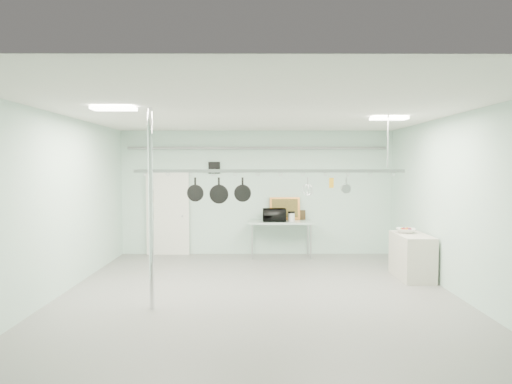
{
  "coord_description": "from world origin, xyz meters",
  "views": [
    {
      "loc": [
        -0.06,
        -7.79,
        2.28
      ],
      "look_at": [
        -0.03,
        1.0,
        1.79
      ],
      "focal_mm": 32.0,
      "sensor_mm": 36.0,
      "label": 1
    }
  ],
  "objects_px": {
    "fruit_bowl": "(406,231)",
    "skillet_mid": "(219,191)",
    "prep_table": "(281,224)",
    "side_cabinet": "(412,256)",
    "coffee_canister": "(291,217)",
    "skillet_right": "(243,189)",
    "skillet_left": "(195,189)",
    "pot_rack": "(269,169)",
    "microwave": "(274,215)",
    "chrome_pole": "(151,209)"
  },
  "relations": [
    {
      "from": "coffee_canister",
      "to": "fruit_bowl",
      "type": "xyz_separation_m",
      "value": [
        2.22,
        -1.94,
        -0.06
      ]
    },
    {
      "from": "pot_rack",
      "to": "skillet_right",
      "type": "height_order",
      "value": "pot_rack"
    },
    {
      "from": "prep_table",
      "to": "pot_rack",
      "type": "distance_m",
      "value": 3.61
    },
    {
      "from": "skillet_right",
      "to": "prep_table",
      "type": "bearing_deg",
      "value": 84.67
    },
    {
      "from": "side_cabinet",
      "to": "skillet_left",
      "type": "distance_m",
      "value": 4.63
    },
    {
      "from": "prep_table",
      "to": "fruit_bowl",
      "type": "xyz_separation_m",
      "value": [
        2.48,
        -2.0,
        0.12
      ]
    },
    {
      "from": "coffee_canister",
      "to": "skillet_mid",
      "type": "relative_size",
      "value": 0.45
    },
    {
      "from": "side_cabinet",
      "to": "skillet_left",
      "type": "bearing_deg",
      "value": -165.54
    },
    {
      "from": "skillet_mid",
      "to": "skillet_right",
      "type": "height_order",
      "value": "same"
    },
    {
      "from": "pot_rack",
      "to": "fruit_bowl",
      "type": "distance_m",
      "value": 3.41
    },
    {
      "from": "prep_table",
      "to": "fruit_bowl",
      "type": "distance_m",
      "value": 3.19
    },
    {
      "from": "fruit_bowl",
      "to": "skillet_right",
      "type": "bearing_deg",
      "value": -158.89
    },
    {
      "from": "pot_rack",
      "to": "chrome_pole",
      "type": "bearing_deg",
      "value": -154.65
    },
    {
      "from": "chrome_pole",
      "to": "prep_table",
      "type": "distance_m",
      "value": 4.85
    },
    {
      "from": "side_cabinet",
      "to": "pot_rack",
      "type": "bearing_deg",
      "value": -159.55
    },
    {
      "from": "skillet_left",
      "to": "skillet_right",
      "type": "height_order",
      "value": "same"
    },
    {
      "from": "fruit_bowl",
      "to": "microwave",
      "type": "bearing_deg",
      "value": 143.35
    },
    {
      "from": "pot_rack",
      "to": "skillet_left",
      "type": "xyz_separation_m",
      "value": [
        -1.32,
        0.0,
        -0.35
      ]
    },
    {
      "from": "pot_rack",
      "to": "coffee_canister",
      "type": "height_order",
      "value": "pot_rack"
    },
    {
      "from": "chrome_pole",
      "to": "pot_rack",
      "type": "height_order",
      "value": "chrome_pole"
    },
    {
      "from": "side_cabinet",
      "to": "skillet_left",
      "type": "height_order",
      "value": "skillet_left"
    },
    {
      "from": "chrome_pole",
      "to": "fruit_bowl",
      "type": "relative_size",
      "value": 8.2
    },
    {
      "from": "microwave",
      "to": "skillet_right",
      "type": "bearing_deg",
      "value": 77.42
    },
    {
      "from": "prep_table",
      "to": "microwave",
      "type": "relative_size",
      "value": 2.78
    },
    {
      "from": "chrome_pole",
      "to": "side_cabinet",
      "type": "xyz_separation_m",
      "value": [
        4.85,
        2.0,
        -1.15
      ]
    },
    {
      "from": "prep_table",
      "to": "side_cabinet",
      "type": "height_order",
      "value": "prep_table"
    },
    {
      "from": "prep_table",
      "to": "pot_rack",
      "type": "height_order",
      "value": "pot_rack"
    },
    {
      "from": "coffee_canister",
      "to": "fruit_bowl",
      "type": "relative_size",
      "value": 0.55
    },
    {
      "from": "fruit_bowl",
      "to": "skillet_mid",
      "type": "relative_size",
      "value": 0.83
    },
    {
      "from": "prep_table",
      "to": "skillet_mid",
      "type": "relative_size",
      "value": 3.39
    },
    {
      "from": "prep_table",
      "to": "coffee_canister",
      "type": "height_order",
      "value": "coffee_canister"
    },
    {
      "from": "microwave",
      "to": "coffee_canister",
      "type": "distance_m",
      "value": 0.43
    },
    {
      "from": "skillet_right",
      "to": "fruit_bowl",
      "type": "bearing_deg",
      "value": 30.62
    },
    {
      "from": "coffee_canister",
      "to": "skillet_left",
      "type": "bearing_deg",
      "value": -121.43
    },
    {
      "from": "skillet_left",
      "to": "side_cabinet",
      "type": "bearing_deg",
      "value": 21.93
    },
    {
      "from": "side_cabinet",
      "to": "skillet_left",
      "type": "relative_size",
      "value": 2.98
    },
    {
      "from": "pot_rack",
      "to": "skillet_right",
      "type": "relative_size",
      "value": 11.53
    },
    {
      "from": "microwave",
      "to": "fruit_bowl",
      "type": "relative_size",
      "value": 1.47
    },
    {
      "from": "pot_rack",
      "to": "skillet_right",
      "type": "distance_m",
      "value": 0.59
    },
    {
      "from": "chrome_pole",
      "to": "skillet_left",
      "type": "height_order",
      "value": "chrome_pole"
    },
    {
      "from": "chrome_pole",
      "to": "prep_table",
      "type": "relative_size",
      "value": 2.0
    },
    {
      "from": "side_cabinet",
      "to": "skillet_right",
      "type": "distance_m",
      "value": 3.87
    },
    {
      "from": "coffee_canister",
      "to": "skillet_left",
      "type": "xyz_separation_m",
      "value": [
        -1.97,
        -3.23,
        0.87
      ]
    },
    {
      "from": "side_cabinet",
      "to": "skillet_left",
      "type": "xyz_separation_m",
      "value": [
        -4.27,
        -1.1,
        1.43
      ]
    },
    {
      "from": "prep_table",
      "to": "microwave",
      "type": "bearing_deg",
      "value": -167.24
    },
    {
      "from": "prep_table",
      "to": "fruit_bowl",
      "type": "bearing_deg",
      "value": -38.93
    },
    {
      "from": "chrome_pole",
      "to": "side_cabinet",
      "type": "bearing_deg",
      "value": 22.41
    },
    {
      "from": "prep_table",
      "to": "skillet_mid",
      "type": "height_order",
      "value": "skillet_mid"
    },
    {
      "from": "chrome_pole",
      "to": "skillet_left",
      "type": "xyz_separation_m",
      "value": [
        0.58,
        0.9,
        0.28
      ]
    },
    {
      "from": "fruit_bowl",
      "to": "skillet_mid",
      "type": "distance_m",
      "value": 4.09
    }
  ]
}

